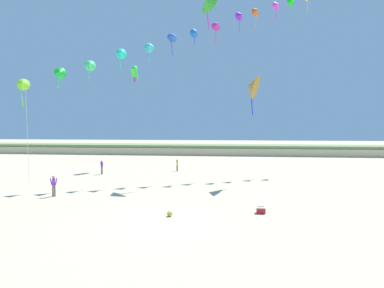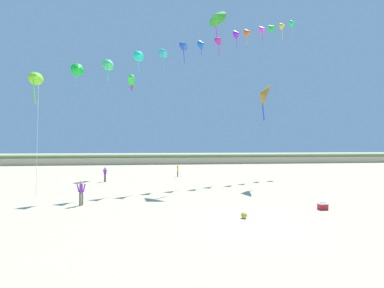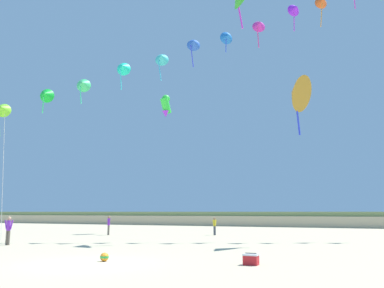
% 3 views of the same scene
% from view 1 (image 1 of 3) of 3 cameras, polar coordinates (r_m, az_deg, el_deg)
% --- Properties ---
extents(ground_plane, '(240.00, 240.00, 0.00)m').
position_cam_1_polar(ground_plane, '(19.09, -5.28, -14.36)').
color(ground_plane, beige).
extents(dune_ridge, '(120.00, 8.77, 2.07)m').
position_cam_1_polar(dune_ridge, '(65.19, 3.19, -1.04)').
color(dune_ridge, '#BFAE8B').
rests_on(dune_ridge, ground).
extents(person_near_left, '(0.54, 0.39, 1.70)m').
position_cam_1_polar(person_near_left, '(38.51, -16.80, -4.11)').
color(person_near_left, '#726656').
rests_on(person_near_left, ground).
extents(person_near_right, '(0.26, 0.54, 1.56)m').
position_cam_1_polar(person_near_right, '(39.62, -2.84, -3.90)').
color(person_near_right, '#474C56').
rests_on(person_near_right, ground).
extents(person_mid_center, '(0.62, 0.24, 1.76)m').
position_cam_1_polar(person_mid_center, '(27.66, -24.85, -6.98)').
color(person_mid_center, '#726656').
rests_on(person_mid_center, ground).
extents(kite_banner_string, '(33.47, 21.22, 25.82)m').
position_cam_1_polar(kite_banner_string, '(37.52, 2.95, 21.34)').
color(kite_banner_string, '#7FE72D').
extents(large_kite_low_lead, '(2.22, 2.83, 4.20)m').
position_cam_1_polar(large_kite_low_lead, '(31.49, 11.35, 10.71)').
color(large_kite_low_lead, '#BF831F').
extents(large_kite_mid_trail, '(2.78, 2.73, 4.18)m').
position_cam_1_polar(large_kite_mid_trail, '(36.60, 3.01, 25.38)').
color(large_kite_mid_trail, green).
extents(large_kite_high_solo, '(1.01, 1.57, 2.45)m').
position_cam_1_polar(large_kite_high_solo, '(44.04, -10.89, 12.97)').
color(large_kite_high_solo, '#33E83E').
extents(beach_cooler, '(0.58, 0.41, 0.46)m').
position_cam_1_polar(beach_cooler, '(21.02, 12.99, -12.17)').
color(beach_cooler, red).
rests_on(beach_cooler, ground).
extents(beach_ball, '(0.36, 0.36, 0.36)m').
position_cam_1_polar(beach_ball, '(19.88, -4.28, -13.10)').
color(beach_ball, orange).
rests_on(beach_ball, ground).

